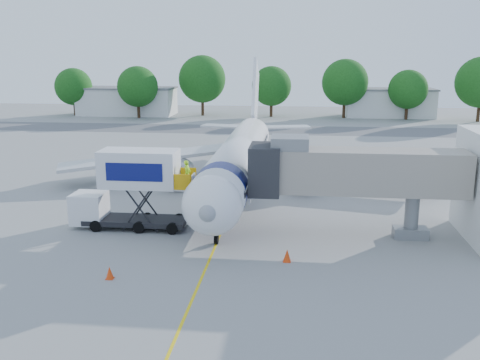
# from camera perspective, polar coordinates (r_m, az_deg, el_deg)

# --- Properties ---
(ground) EXTENTS (160.00, 160.00, 0.00)m
(ground) POSITION_cam_1_polar(r_m,az_deg,el_deg) (43.26, -0.64, -2.47)
(ground) COLOR gray
(ground) RESTS_ON ground
(guidance_line) EXTENTS (0.15, 70.00, 0.01)m
(guidance_line) POSITION_cam_1_polar(r_m,az_deg,el_deg) (43.26, -0.64, -2.46)
(guidance_line) COLOR yellow
(guidance_line) RESTS_ON ground
(taxiway_strip) EXTENTS (120.00, 10.00, 0.01)m
(taxiway_strip) POSITION_cam_1_polar(r_m,az_deg,el_deg) (84.29, 2.76, 5.37)
(taxiway_strip) COLOR #59595B
(taxiway_strip) RESTS_ON ground
(aircraft) EXTENTS (34.17, 37.73, 11.35)m
(aircraft) POSITION_cam_1_polar(r_m,az_deg,el_deg) (46.56, -0.05, 2.41)
(aircraft) COLOR white
(aircraft) RESTS_ON ground
(jet_bridge) EXTENTS (13.90, 3.20, 6.60)m
(jet_bridge) POSITION_cam_1_polar(r_m,az_deg,el_deg) (35.25, 10.97, 0.87)
(jet_bridge) COLOR gray
(jet_bridge) RESTS_ON ground
(catering_hiloader) EXTENTS (8.50, 2.44, 5.50)m
(catering_hiloader) POSITION_cam_1_polar(r_m,az_deg,el_deg) (37.22, -11.57, -0.99)
(catering_hiloader) COLOR black
(catering_hiloader) RESTS_ON ground
(ground_tug) EXTENTS (4.01, 2.95, 1.44)m
(ground_tug) POSITION_cam_1_polar(r_m,az_deg,el_deg) (26.77, 2.62, -11.11)
(ground_tug) COLOR silver
(ground_tug) RESTS_ON ground
(safety_cone_a) EXTENTS (0.48, 0.48, 0.76)m
(safety_cone_a) POSITION_cam_1_polar(r_m,az_deg,el_deg) (31.49, 5.04, -8.05)
(safety_cone_a) COLOR red
(safety_cone_a) RESTS_ON ground
(safety_cone_b) EXTENTS (0.44, 0.44, 0.70)m
(safety_cone_b) POSITION_cam_1_polar(r_m,az_deg,el_deg) (29.97, -13.73, -9.61)
(safety_cone_b) COLOR red
(safety_cone_b) RESTS_ON ground
(outbuilding_left) EXTENTS (18.40, 8.40, 5.30)m
(outbuilding_left) POSITION_cam_1_polar(r_m,az_deg,el_deg) (106.92, -11.93, 8.25)
(outbuilding_left) COLOR silver
(outbuilding_left) RESTS_ON ground
(outbuilding_right) EXTENTS (16.40, 7.40, 5.30)m
(outbuilding_right) POSITION_cam_1_polar(r_m,az_deg,el_deg) (105.10, 15.64, 7.96)
(outbuilding_right) COLOR silver
(outbuilding_right) RESTS_ON ground
(tree_a) EXTENTS (7.04, 7.04, 8.98)m
(tree_a) POSITION_cam_1_polar(r_m,az_deg,el_deg) (108.17, -17.34, 9.48)
(tree_a) COLOR #382314
(tree_a) RESTS_ON ground
(tree_b) EXTENTS (7.41, 7.41, 9.45)m
(tree_b) POSITION_cam_1_polar(r_m,az_deg,el_deg) (100.89, -10.87, 9.76)
(tree_b) COLOR #382314
(tree_b) RESTS_ON ground
(tree_c) EXTENTS (8.92, 8.92, 11.37)m
(tree_c) POSITION_cam_1_polar(r_m,az_deg,el_deg) (103.24, -4.05, 10.69)
(tree_c) COLOR #382314
(tree_c) RESTS_ON ground
(tree_d) EXTENTS (7.37, 7.37, 9.39)m
(tree_d) POSITION_cam_1_polar(r_m,az_deg,el_deg) (101.20, 3.38, 9.96)
(tree_d) COLOR #382314
(tree_d) RESTS_ON ground
(tree_e) EXTENTS (8.41, 8.41, 10.73)m
(tree_e) POSITION_cam_1_polar(r_m,az_deg,el_deg) (100.96, 11.14, 10.19)
(tree_e) COLOR #382314
(tree_e) RESTS_ON ground
(tree_f) EXTENTS (6.96, 6.96, 8.88)m
(tree_f) POSITION_cam_1_polar(r_m,az_deg,el_deg) (101.32, 17.48, 9.20)
(tree_f) COLOR #382314
(tree_f) RESTS_ON ground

